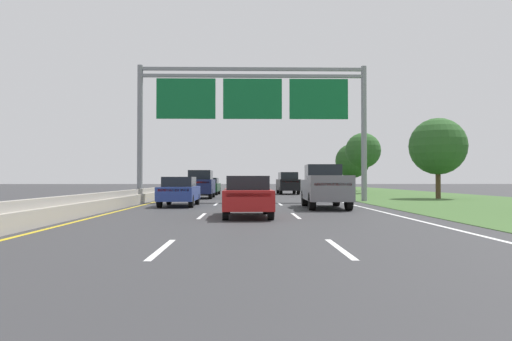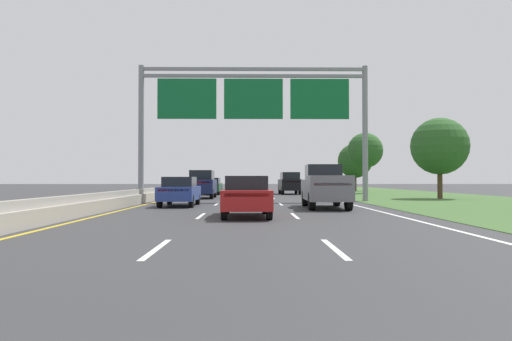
% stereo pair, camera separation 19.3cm
% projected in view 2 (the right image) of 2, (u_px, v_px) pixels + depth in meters
% --- Properties ---
extents(ground_plane, '(220.00, 220.00, 0.00)m').
position_uv_depth(ground_plane, '(249.00, 199.00, 34.57)').
color(ground_plane, '#333335').
extents(lane_striping, '(11.96, 106.00, 0.01)m').
position_uv_depth(lane_striping, '(249.00, 200.00, 34.11)').
color(lane_striping, white).
rests_on(lane_striping, ground).
extents(grass_verge_right, '(14.00, 110.00, 0.02)m').
position_uv_depth(grass_verge_right, '(443.00, 199.00, 34.73)').
color(grass_verge_right, '#3D602D').
rests_on(grass_verge_right, ground).
extents(median_barrier_concrete, '(0.60, 110.00, 0.85)m').
position_uv_depth(median_barrier_concrete, '(156.00, 195.00, 34.50)').
color(median_barrier_concrete, '#A8A399').
rests_on(median_barrier_concrete, ground).
extents(overhead_sign_gantry, '(15.06, 0.42, 8.91)m').
position_uv_depth(overhead_sign_gantry, '(253.00, 105.00, 31.72)').
color(overhead_sign_gantry, gray).
rests_on(overhead_sign_gantry, ground).
extents(pickup_truck_grey, '(2.15, 5.45, 2.20)m').
position_uv_depth(pickup_truck_grey, '(325.00, 187.00, 24.37)').
color(pickup_truck_grey, slate).
rests_on(pickup_truck_grey, ground).
extents(car_blue_left_lane_sedan, '(1.83, 4.40, 1.57)m').
position_uv_depth(car_blue_left_lane_sedan, '(180.00, 191.00, 26.08)').
color(car_blue_left_lane_sedan, navy).
rests_on(car_blue_left_lane_sedan, ground).
extents(car_black_right_lane_suv, '(2.00, 4.74, 2.11)m').
position_uv_depth(car_black_right_lane_suv, '(290.00, 183.00, 46.83)').
color(car_black_right_lane_suv, black).
rests_on(car_black_right_lane_suv, ground).
extents(car_red_centre_lane_sedan, '(1.90, 4.43, 1.57)m').
position_uv_depth(car_red_centre_lane_sedan, '(246.00, 196.00, 18.69)').
color(car_red_centre_lane_sedan, maroon).
rests_on(car_red_centre_lane_sedan, ground).
extents(car_navy_left_lane_suv, '(1.92, 4.71, 2.11)m').
position_uv_depth(car_navy_left_lane_suv, '(202.00, 184.00, 36.86)').
color(car_navy_left_lane_suv, '#161E47').
rests_on(car_navy_left_lane_suv, ground).
extents(car_darkgreen_left_lane_sedan, '(1.91, 4.44, 1.57)m').
position_uv_depth(car_darkgreen_left_lane_sedan, '(211.00, 186.00, 45.06)').
color(car_darkgreen_left_lane_sedan, '#193D23').
rests_on(car_darkgreen_left_lane_sedan, ground).
extents(roadside_tree_mid, '(4.18, 4.18, 5.96)m').
position_uv_depth(roadside_tree_mid, '(440.00, 146.00, 35.60)').
color(roadside_tree_mid, '#4C3823').
rests_on(roadside_tree_mid, ground).
extents(roadside_tree_far, '(3.58, 3.58, 6.15)m').
position_uv_depth(roadside_tree_far, '(365.00, 151.00, 49.16)').
color(roadside_tree_far, '#4C3823').
rests_on(roadside_tree_far, ground).
extents(roadside_tree_distant, '(4.19, 4.19, 5.78)m').
position_uv_depth(roadside_tree_distant, '(355.00, 161.00, 59.29)').
color(roadside_tree_distant, '#4C3823').
rests_on(roadside_tree_distant, ground).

